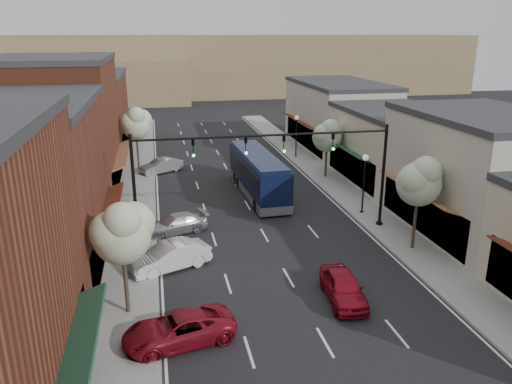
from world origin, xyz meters
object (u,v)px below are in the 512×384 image
parked_car_c (176,224)px  lamp_post_near (364,174)px  lamp_post_far (296,129)px  tree_left_near (122,231)px  parked_car_a (179,329)px  coach_bus (258,174)px  signal_mast_left (174,172)px  signal_mast_right (350,162)px  tree_right_far (328,135)px  red_hatchback (343,287)px  tree_right_near (420,180)px  parked_car_b (170,257)px  parked_car_e (161,166)px  tree_left_far (136,123)px

parked_car_c → lamp_post_near: bearing=76.3°
lamp_post_near → lamp_post_far: bearing=90.0°
tree_left_near → parked_car_a: size_ratio=1.20×
lamp_post_near → coach_bus: bearing=137.6°
parked_car_a → tree_left_near: bearing=-153.4°
signal_mast_left → parked_car_c: (0.00, 1.62, -4.00)m
signal_mast_right → signal_mast_left: same height
tree_right_far → red_hatchback: tree_right_far is taller
coach_bus → tree_right_near: bearing=-62.9°
lamp_post_near → lamp_post_far: same height
parked_car_b → parked_car_e: size_ratio=1.11×
tree_right_far → lamp_post_far: (-0.55, 8.06, -0.99)m
parked_car_a → parked_car_b: bearing=168.8°
tree_right_far → red_hatchback: bearing=-107.0°
signal_mast_left → tree_left_near: size_ratio=1.44×
tree_left_far → parked_car_e: size_ratio=1.49×
signal_mast_right → tree_right_far: (2.73, 11.95, -0.63)m
tree_right_far → parked_car_c: tree_right_far is taller
tree_right_near → tree_left_near: size_ratio=1.05×
tree_right_near → tree_right_far: 16.01m
signal_mast_left → lamp_post_far: size_ratio=1.85×
tree_right_near → coach_bus: 14.58m
tree_left_far → lamp_post_far: (16.05, 2.06, -1.60)m
lamp_post_near → signal_mast_right: bearing=-131.1°
tree_left_near → lamp_post_near: size_ratio=1.28×
signal_mast_right → lamp_post_near: size_ratio=1.85×
signal_mast_left → lamp_post_near: (13.42, 2.50, -1.62)m
tree_right_near → tree_left_far: (-16.60, 22.00, 0.15)m
tree_right_near → parked_car_e: tree_right_near is taller
signal_mast_right → parked_car_e: 20.87m
signal_mast_left → parked_car_e: signal_mast_left is taller
tree_right_far → coach_bus: (-7.04, -3.51, -2.21)m
lamp_post_far → parked_car_e: bearing=-166.9°
lamp_post_near → parked_car_b: size_ratio=0.97×
tree_right_near → signal_mast_right: bearing=123.9°
tree_left_far → parked_car_b: size_ratio=1.34×
tree_left_far → tree_right_far: bearing=-19.9°
red_hatchback → parked_car_b: 9.68m
signal_mast_right → parked_car_b: (-11.82, -3.65, -3.87)m
signal_mast_right → coach_bus: signal_mast_right is taller
signal_mast_right → parked_car_e: bearing=125.2°
signal_mast_left → lamp_post_far: bearing=56.1°
red_hatchback → parked_car_b: bearing=153.0°
tree_left_near → parked_car_c: size_ratio=1.33×
signal_mast_right → tree_right_near: signal_mast_right is taller
signal_mast_right → parked_car_e: size_ratio=2.00×
signal_mast_right → parked_car_c: size_ratio=1.92×
tree_right_near → tree_left_near: bearing=-166.5°
tree_right_far → lamp_post_near: bearing=-93.3°
lamp_post_far → signal_mast_right: bearing=-96.2°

